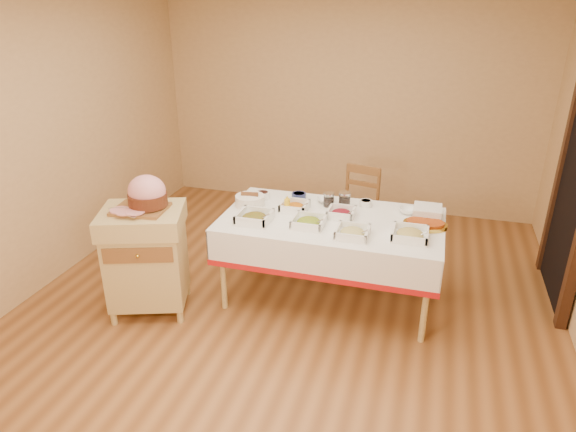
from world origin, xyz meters
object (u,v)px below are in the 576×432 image
object	(u,v)px
butcher_cart	(146,255)
mustard_bottle	(287,205)
dining_chair	(357,209)
plate_stack	(427,212)
preserve_jar_left	(329,200)
brass_platter	(425,224)
bread_basket	(250,200)
ham_on_board	(146,195)
dining_table	(331,236)
preserve_jar_right	(344,200)

from	to	relation	value
butcher_cart	mustard_bottle	xyz separation A→B (m)	(1.02, 0.61, 0.31)
dining_chair	plate_stack	distance (m)	1.08
preserve_jar_left	brass_platter	bearing A→B (deg)	-13.54
bread_basket	butcher_cart	bearing A→B (deg)	-133.99
dining_chair	plate_stack	xyz separation A→B (m)	(0.69, -0.75, 0.36)
dining_chair	ham_on_board	bearing A→B (deg)	-132.42
mustard_bottle	butcher_cart	bearing A→B (deg)	-148.98
dining_table	dining_chair	world-z (taller)	dining_chair
preserve_jar_right	bread_basket	size ratio (longest dim) A/B	0.53
preserve_jar_left	brass_platter	distance (m)	0.86
preserve_jar_left	plate_stack	bearing A→B (deg)	-0.79
butcher_cart	brass_platter	xyz separation A→B (m)	(2.16, 0.66, 0.26)
butcher_cart	plate_stack	distance (m)	2.35
preserve_jar_left	bread_basket	xyz separation A→B (m)	(-0.67, -0.18, -0.01)
preserve_jar_right	bread_basket	distance (m)	0.83
dining_table	preserve_jar_right	size ratio (longest dim) A/B	13.48
preserve_jar_left	dining_table	bearing A→B (deg)	-72.04
brass_platter	mustard_bottle	bearing A→B (deg)	-177.66
dining_table	bread_basket	distance (m)	0.78
preserve_jar_left	mustard_bottle	distance (m)	0.39
ham_on_board	brass_platter	bearing A→B (deg)	16.48
plate_stack	brass_platter	world-z (taller)	plate_stack
preserve_jar_right	plate_stack	size ratio (longest dim) A/B	0.59
ham_on_board	preserve_jar_right	xyz separation A→B (m)	(1.42, 0.85, -0.21)
butcher_cart	plate_stack	world-z (taller)	butcher_cart
butcher_cart	plate_stack	bearing A→B (deg)	21.42
dining_chair	mustard_bottle	distance (m)	1.15
dining_chair	mustard_bottle	world-z (taller)	mustard_bottle
plate_stack	brass_platter	bearing A→B (deg)	-91.59
butcher_cart	dining_chair	bearing A→B (deg)	47.34
preserve_jar_left	brass_platter	world-z (taller)	preserve_jar_left
ham_on_board	dining_table	bearing A→B (deg)	22.68
brass_platter	preserve_jar_left	bearing A→B (deg)	166.46
butcher_cart	preserve_jar_left	size ratio (longest dim) A/B	7.29
preserve_jar_right	mustard_bottle	xyz separation A→B (m)	(-0.44, -0.27, 0.01)
dining_chair	preserve_jar_right	world-z (taller)	preserve_jar_right
ham_on_board	bread_basket	size ratio (longest dim) A/B	1.67
bread_basket	plate_stack	world-z (taller)	bread_basket
preserve_jar_right	brass_platter	distance (m)	0.73
brass_platter	preserve_jar_right	bearing A→B (deg)	162.32
butcher_cart	dining_chair	size ratio (longest dim) A/B	1.03
preserve_jar_left	brass_platter	size ratio (longest dim) A/B	0.36
preserve_jar_right	dining_table	bearing A→B (deg)	-100.67
bread_basket	dining_chair	bearing A→B (deg)	48.38
plate_stack	preserve_jar_right	bearing A→B (deg)	177.27
dining_chair	bread_basket	size ratio (longest dim) A/B	3.43
preserve_jar_right	plate_stack	world-z (taller)	preserve_jar_right
dining_table	preserve_jar_left	world-z (taller)	preserve_jar_left
mustard_bottle	brass_platter	xyz separation A→B (m)	(1.14, 0.05, -0.05)
bread_basket	plate_stack	size ratio (longest dim) A/B	1.13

